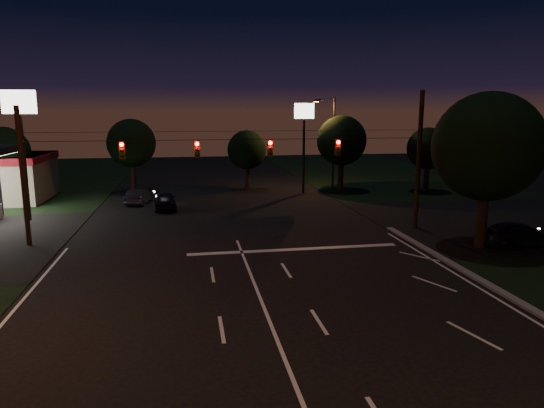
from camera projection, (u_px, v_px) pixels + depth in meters
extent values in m
plane|color=black|center=(282.00, 352.00, 15.70)|extent=(140.00, 140.00, 0.00)
cube|color=black|center=(513.00, 220.00, 34.59)|extent=(20.00, 16.00, 0.02)
cube|color=silver|center=(294.00, 249.00, 27.33)|extent=(12.00, 0.50, 0.01)
cylinder|color=black|center=(415.00, 228.00, 32.26)|extent=(0.30, 0.30, 9.00)
cylinder|color=black|center=(30.00, 245.00, 28.15)|extent=(0.28, 0.28, 8.00)
cylinder|color=black|center=(234.00, 140.00, 29.08)|extent=(24.00, 0.03, 0.03)
cylinder|color=black|center=(234.00, 131.00, 28.98)|extent=(24.00, 0.02, 0.02)
cube|color=#3F3307|center=(122.00, 150.00, 28.07)|extent=(0.32, 0.26, 1.00)
sphere|color=#FF0705|center=(122.00, 145.00, 27.85)|extent=(0.22, 0.22, 0.22)
sphere|color=black|center=(122.00, 150.00, 27.91)|extent=(0.20, 0.20, 0.20)
sphere|color=black|center=(122.00, 156.00, 27.98)|extent=(0.20, 0.20, 0.20)
cube|color=#3F3307|center=(197.00, 149.00, 28.80)|extent=(0.32, 0.26, 1.00)
sphere|color=#FF0705|center=(197.00, 144.00, 28.59)|extent=(0.22, 0.22, 0.22)
sphere|color=black|center=(197.00, 149.00, 28.65)|extent=(0.20, 0.20, 0.20)
sphere|color=black|center=(197.00, 155.00, 28.71)|extent=(0.20, 0.20, 0.20)
cube|color=#3F3307|center=(270.00, 148.00, 29.56)|extent=(0.32, 0.26, 1.00)
sphere|color=#FF0705|center=(270.00, 143.00, 29.34)|extent=(0.22, 0.22, 0.22)
sphere|color=black|center=(270.00, 148.00, 29.40)|extent=(0.20, 0.20, 0.20)
sphere|color=black|center=(270.00, 154.00, 29.46)|extent=(0.20, 0.20, 0.20)
cube|color=#3F3307|center=(338.00, 147.00, 30.29)|extent=(0.32, 0.26, 1.00)
sphere|color=#FF0705|center=(338.00, 142.00, 30.07)|extent=(0.22, 0.22, 0.22)
sphere|color=black|center=(338.00, 148.00, 30.14)|extent=(0.20, 0.20, 0.20)
sphere|color=black|center=(338.00, 153.00, 30.20)|extent=(0.20, 0.20, 0.20)
cylinder|color=black|center=(25.00, 168.00, 33.88)|extent=(0.24, 0.24, 7.50)
cube|color=white|center=(19.00, 102.00, 33.02)|extent=(2.20, 0.30, 1.60)
cylinder|color=black|center=(304.00, 156.00, 45.42)|extent=(0.24, 0.24, 7.00)
cube|color=white|center=(304.00, 111.00, 44.63)|extent=(1.80, 0.30, 1.40)
cylinder|color=black|center=(333.00, 144.00, 47.77)|extent=(0.20, 0.20, 9.00)
cylinder|color=black|center=(326.00, 99.00, 46.80)|extent=(1.80, 0.12, 0.12)
cube|color=black|center=(317.00, 100.00, 46.67)|extent=(0.60, 0.35, 0.22)
cube|color=orange|center=(317.00, 102.00, 46.69)|extent=(0.45, 0.25, 0.04)
cylinder|color=black|center=(482.00, 214.00, 27.30)|extent=(0.60, 0.60, 4.00)
sphere|color=black|center=(488.00, 147.00, 26.59)|extent=(6.00, 6.00, 6.00)
sphere|color=black|center=(492.00, 149.00, 27.17)|extent=(4.50, 4.50, 4.50)
sphere|color=black|center=(475.00, 149.00, 26.81)|extent=(4.20, 4.20, 4.20)
cylinder|color=black|center=(7.00, 185.00, 41.35)|extent=(0.49, 0.49, 3.00)
sphere|color=black|center=(4.00, 152.00, 40.82)|extent=(4.20, 4.20, 4.20)
sphere|color=black|center=(11.00, 153.00, 41.22)|extent=(3.15, 3.15, 3.15)
sphere|color=black|center=(0.00, 153.00, 40.97)|extent=(2.94, 2.94, 2.94)
cylinder|color=black|center=(133.00, 175.00, 46.91)|extent=(0.52, 0.52, 3.25)
sphere|color=black|center=(131.00, 143.00, 46.33)|extent=(4.60, 4.60, 4.60)
sphere|color=black|center=(137.00, 144.00, 46.77)|extent=(3.45, 3.45, 3.45)
sphere|color=black|center=(127.00, 144.00, 46.50)|extent=(3.22, 3.22, 3.22)
cylinder|color=black|center=(247.00, 176.00, 47.87)|extent=(0.47, 0.47, 2.75)
sphere|color=black|center=(247.00, 150.00, 47.38)|extent=(3.80, 3.80, 3.80)
sphere|color=black|center=(250.00, 151.00, 47.74)|extent=(2.85, 2.85, 2.85)
sphere|color=black|center=(243.00, 151.00, 47.52)|extent=(2.66, 2.66, 2.66)
cylinder|color=black|center=(341.00, 173.00, 47.41)|extent=(0.53, 0.53, 3.40)
sphere|color=black|center=(342.00, 140.00, 46.81)|extent=(4.80, 4.80, 4.80)
sphere|color=black|center=(345.00, 142.00, 47.27)|extent=(3.60, 3.60, 3.60)
sphere|color=black|center=(336.00, 142.00, 46.98)|extent=(3.36, 3.36, 3.36)
cylinder|color=black|center=(426.00, 177.00, 46.89)|extent=(0.48, 0.48, 2.90)
sphere|color=black|center=(428.00, 148.00, 46.38)|extent=(4.00, 4.00, 4.00)
sphere|color=black|center=(430.00, 149.00, 46.76)|extent=(3.00, 3.00, 3.00)
sphere|color=black|center=(423.00, 149.00, 46.52)|extent=(2.80, 2.80, 2.80)
imported|color=black|center=(165.00, 201.00, 38.36)|extent=(2.00, 4.31, 1.43)
imported|color=black|center=(140.00, 196.00, 40.77)|extent=(2.23, 4.12, 1.29)
imported|color=black|center=(518.00, 234.00, 27.96)|extent=(4.83, 2.30, 1.36)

